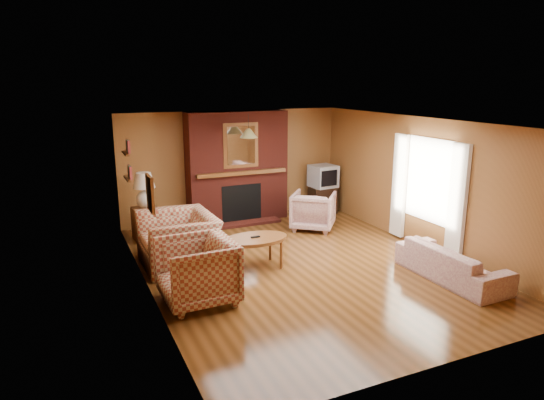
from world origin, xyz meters
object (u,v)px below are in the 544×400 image
fireplace (237,168)px  table_lamp (144,188)px  plaid_loveseat (178,240)px  plaid_armchair (197,271)px  side_table (147,224)px  floral_sofa (452,263)px  coffee_table (255,241)px  floral_armchair (313,211)px  tv_stand (322,199)px  crt_tv (323,176)px

fireplace → table_lamp: size_ratio=3.46×
plaid_loveseat → plaid_armchair: bearing=-4.7°
plaid_loveseat → side_table: size_ratio=2.09×
floral_sofa → coffee_table: (-2.62, 1.70, 0.20)m
floral_armchair → tv_stand: (0.85, 1.07, -0.09)m
floral_sofa → tv_stand: 4.28m
floral_sofa → table_lamp: (-4.00, 3.93, 0.76)m
plaid_armchair → table_lamp: (-0.15, 3.08, 0.57)m
plaid_armchair → side_table: plaid_armchair is taller
plaid_loveseat → tv_stand: 4.35m
floral_armchair → table_lamp: (-3.30, 0.72, 0.64)m
plaid_armchair → side_table: 3.09m
plaid_armchair → tv_stand: bearing=128.8°
floral_sofa → plaid_loveseat: bearing=56.9°
plaid_loveseat → tv_stand: (3.90, 1.92, -0.13)m
floral_sofa → floral_armchair: size_ratio=2.15×
coffee_table → crt_tv: size_ratio=1.82×
plaid_armchair → floral_sofa: plaid_armchair is taller
floral_armchair → crt_tv: size_ratio=1.42×
fireplace → floral_sofa: (1.90, -4.46, -0.91)m
tv_stand → side_table: bearing=-170.1°
plaid_armchair → floral_armchair: bearing=124.9°
side_table → tv_stand: 4.16m
coffee_table → floral_armchair: bearing=37.9°
table_lamp → fireplace: bearing=14.3°
coffee_table → crt_tv: (2.77, 2.57, 0.39)m
fireplace → plaid_loveseat: size_ratio=1.79×
plaid_armchair → tv_stand: plaid_armchair is taller
fireplace → coffee_table: fireplace is taller
plaid_loveseat → floral_armchair: (3.05, 0.84, -0.04)m
plaid_armchair → coffee_table: plaid_armchair is taller
tv_stand → crt_tv: 0.56m
coffee_table → crt_tv: 3.80m
floral_sofa → crt_tv: bearing=-2.9°
plaid_armchair → table_lamp: bearing=-179.0°
crt_tv → table_lamp: bearing=-175.3°
floral_sofa → tv_stand: tv_stand is taller
fireplace → coffee_table: size_ratio=2.18×
fireplace → crt_tv: bearing=-5.3°
table_lamp → floral_sofa: bearing=-44.5°
table_lamp → tv_stand: size_ratio=1.14×
side_table → tv_stand: size_ratio=1.05×
plaid_armchair → table_lamp: 3.13m
plaid_armchair → tv_stand: (4.00, 3.43, -0.16)m
floral_sofa → floral_armchair: (-0.70, 3.20, 0.12)m
floral_sofa → table_lamp: bearing=44.6°
fireplace → plaid_armchair: 4.17m
table_lamp → crt_tv: 4.17m
fireplace → side_table: 2.33m
plaid_armchair → crt_tv: 5.28m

